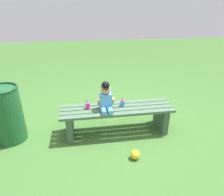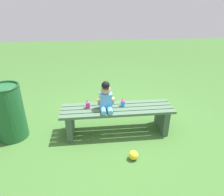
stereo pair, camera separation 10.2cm
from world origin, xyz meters
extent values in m
plane|color=#3D6B2D|center=(0.00, 0.00, 0.00)|extent=(16.00, 16.00, 0.00)
cube|color=#47664C|center=(0.00, -0.16, 0.39)|extent=(1.59, 0.09, 0.04)
cube|color=#47664C|center=(0.00, -0.05, 0.39)|extent=(1.59, 0.09, 0.04)
cube|color=#47664C|center=(0.00, 0.05, 0.39)|extent=(1.59, 0.09, 0.04)
cube|color=#47664C|center=(0.00, 0.16, 0.39)|extent=(1.59, 0.09, 0.04)
cube|color=#3C5641|center=(-0.68, 0.00, 0.18)|extent=(0.08, 0.42, 0.37)
cube|color=#3C5641|center=(0.68, 0.00, 0.18)|extent=(0.08, 0.42, 0.37)
cube|color=#59A5E5|center=(-0.16, 0.00, 0.52)|extent=(0.17, 0.12, 0.23)
sphere|color=tan|center=(-0.16, 0.00, 0.69)|extent=(0.14, 0.14, 0.14)
cylinder|color=black|center=(-0.16, -0.04, 0.73)|extent=(0.09, 0.09, 0.01)
sphere|color=black|center=(-0.16, 0.00, 0.75)|extent=(0.11, 0.11, 0.11)
cylinder|color=#5DAEF0|center=(-0.21, -0.12, 0.44)|extent=(0.07, 0.16, 0.07)
cylinder|color=#5DAEF0|center=(-0.12, -0.12, 0.44)|extent=(0.07, 0.16, 0.07)
cylinder|color=tan|center=(-0.25, -0.03, 0.53)|extent=(0.04, 0.12, 0.14)
cylinder|color=tan|center=(-0.07, -0.03, 0.53)|extent=(0.04, 0.12, 0.14)
cylinder|color=#E5337F|center=(-0.41, 0.04, 0.45)|extent=(0.06, 0.06, 0.08)
cone|color=#8C4CCC|center=(-0.41, 0.04, 0.50)|extent=(0.06, 0.06, 0.03)
cylinder|color=#8C4CCC|center=(-0.41, 0.04, 0.52)|extent=(0.01, 0.01, 0.02)
cylinder|color=#338CE5|center=(0.09, 0.04, 0.45)|extent=(0.06, 0.06, 0.08)
cone|color=#E5337F|center=(0.09, 0.04, 0.50)|extent=(0.06, 0.06, 0.03)
cylinder|color=#E5337F|center=(0.09, 0.04, 0.52)|extent=(0.01, 0.01, 0.02)
sphere|color=yellow|center=(0.12, -0.61, 0.06)|extent=(0.12, 0.12, 0.12)
cylinder|color=#1E592D|center=(-1.49, 0.04, 0.38)|extent=(0.40, 0.40, 0.77)
torus|color=#153E20|center=(-1.49, 0.04, 0.78)|extent=(0.41, 0.41, 0.03)
camera|label=1|loc=(-0.45, -2.48, 1.76)|focal=32.30mm
camera|label=2|loc=(-0.35, -2.50, 1.76)|focal=32.30mm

